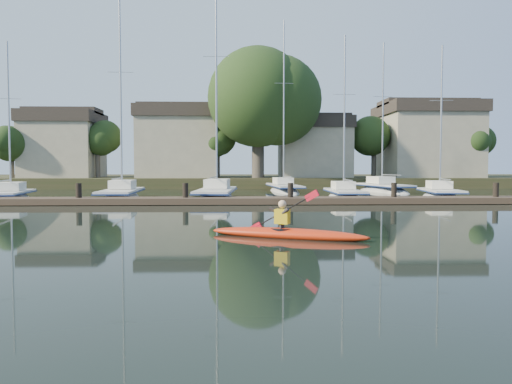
{
  "coord_description": "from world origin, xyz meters",
  "views": [
    {
      "loc": [
        -0.04,
        -14.43,
        2.17
      ],
      "look_at": [
        0.65,
        4.12,
        1.2
      ],
      "focal_mm": 35.0,
      "sensor_mm": 36.0,
      "label": 1
    }
  ],
  "objects_px": {
    "sailboat_1": "(122,202)",
    "sailboat_4": "(440,201)",
    "dock": "(238,200)",
    "sailboat_0": "(10,203)",
    "sailboat_2": "(216,202)",
    "sailboat_7": "(383,194)",
    "sailboat_3": "(344,201)",
    "kayak": "(287,231)",
    "sailboat_6": "(284,194)"
  },
  "relations": [
    {
      "from": "kayak",
      "to": "sailboat_2",
      "type": "xyz_separation_m",
      "value": [
        -2.88,
        17.96,
        -0.39
      ]
    },
    {
      "from": "dock",
      "to": "sailboat_0",
      "type": "distance_m",
      "value": 14.98
    },
    {
      "from": "sailboat_0",
      "to": "sailboat_3",
      "type": "height_order",
      "value": "sailboat_3"
    },
    {
      "from": "sailboat_2",
      "to": "sailboat_6",
      "type": "height_order",
      "value": "sailboat_2"
    },
    {
      "from": "sailboat_1",
      "to": "sailboat_4",
      "type": "bearing_deg",
      "value": -2.21
    },
    {
      "from": "sailboat_0",
      "to": "sailboat_6",
      "type": "distance_m",
      "value": 20.84
    },
    {
      "from": "sailboat_2",
      "to": "sailboat_3",
      "type": "relative_size",
      "value": 1.33
    },
    {
      "from": "dock",
      "to": "sailboat_2",
      "type": "distance_m",
      "value": 4.71
    },
    {
      "from": "sailboat_2",
      "to": "kayak",
      "type": "bearing_deg",
      "value": -77.28
    },
    {
      "from": "sailboat_3",
      "to": "sailboat_4",
      "type": "bearing_deg",
      "value": 1.36
    },
    {
      "from": "sailboat_1",
      "to": "sailboat_4",
      "type": "xyz_separation_m",
      "value": [
        21.37,
        0.29,
        0.01
      ]
    },
    {
      "from": "sailboat_0",
      "to": "sailboat_7",
      "type": "height_order",
      "value": "sailboat_7"
    },
    {
      "from": "sailboat_3",
      "to": "sailboat_7",
      "type": "bearing_deg",
      "value": 59.43
    },
    {
      "from": "kayak",
      "to": "dock",
      "type": "bearing_deg",
      "value": 119.34
    },
    {
      "from": "sailboat_6",
      "to": "sailboat_7",
      "type": "bearing_deg",
      "value": -8.84
    },
    {
      "from": "sailboat_7",
      "to": "sailboat_2",
      "type": "bearing_deg",
      "value": -158.6
    },
    {
      "from": "kayak",
      "to": "sailboat_4",
      "type": "height_order",
      "value": "sailboat_4"
    },
    {
      "from": "sailboat_3",
      "to": "sailboat_2",
      "type": "bearing_deg",
      "value": -176.53
    },
    {
      "from": "sailboat_1",
      "to": "sailboat_3",
      "type": "distance_m",
      "value": 14.8
    },
    {
      "from": "sailboat_0",
      "to": "sailboat_4",
      "type": "xyz_separation_m",
      "value": [
        28.21,
        1.06,
        -0.0
      ]
    },
    {
      "from": "dock",
      "to": "sailboat_4",
      "type": "distance_m",
      "value": 14.54
    },
    {
      "from": "sailboat_7",
      "to": "kayak",
      "type": "bearing_deg",
      "value": -122.54
    },
    {
      "from": "sailboat_1",
      "to": "sailboat_7",
      "type": "distance_m",
      "value": 21.54
    },
    {
      "from": "sailboat_6",
      "to": "sailboat_7",
      "type": "xyz_separation_m",
      "value": [
        8.28,
        -0.63,
        -0.02
      ]
    },
    {
      "from": "sailboat_1",
      "to": "sailboat_6",
      "type": "bearing_deg",
      "value": 35.01
    },
    {
      "from": "sailboat_0",
      "to": "sailboat_4",
      "type": "bearing_deg",
      "value": -7.34
    },
    {
      "from": "kayak",
      "to": "sailboat_2",
      "type": "relative_size",
      "value": 0.3
    },
    {
      "from": "kayak",
      "to": "dock",
      "type": "distance_m",
      "value": 13.57
    },
    {
      "from": "sailboat_0",
      "to": "sailboat_1",
      "type": "height_order",
      "value": "sailboat_1"
    },
    {
      "from": "sailboat_3",
      "to": "dock",
      "type": "bearing_deg",
      "value": -144.85
    },
    {
      "from": "sailboat_0",
      "to": "sailboat_7",
      "type": "bearing_deg",
      "value": 9.47
    },
    {
      "from": "kayak",
      "to": "sailboat_0",
      "type": "bearing_deg",
      "value": 156.0
    },
    {
      "from": "dock",
      "to": "sailboat_3",
      "type": "bearing_deg",
      "value": 33.87
    },
    {
      "from": "sailboat_0",
      "to": "sailboat_1",
      "type": "bearing_deg",
      "value": -3.05
    },
    {
      "from": "kayak",
      "to": "sailboat_3",
      "type": "bearing_deg",
      "value": 95.92
    },
    {
      "from": "sailboat_1",
      "to": "sailboat_3",
      "type": "xyz_separation_m",
      "value": [
        14.8,
        0.28,
        0.01
      ]
    },
    {
      "from": "sailboat_0",
      "to": "sailboat_2",
      "type": "xyz_separation_m",
      "value": [
        13.06,
        0.72,
        -0.02
      ]
    },
    {
      "from": "sailboat_0",
      "to": "sailboat_6",
      "type": "xyz_separation_m",
      "value": [
        18.39,
        9.8,
        0.0
      ]
    },
    {
      "from": "sailboat_7",
      "to": "sailboat_6",
      "type": "bearing_deg",
      "value": 165.24
    },
    {
      "from": "kayak",
      "to": "dock",
      "type": "xyz_separation_m",
      "value": [
        -1.44,
        13.49,
        0.01
      ]
    },
    {
      "from": "sailboat_3",
      "to": "kayak",
      "type": "bearing_deg",
      "value": -106.04
    },
    {
      "from": "sailboat_6",
      "to": "sailboat_3",
      "type": "bearing_deg",
      "value": -74.13
    },
    {
      "from": "kayak",
      "to": "sailboat_6",
      "type": "xyz_separation_m",
      "value": [
        2.46,
        27.03,
        -0.37
      ]
    },
    {
      "from": "sailboat_4",
      "to": "sailboat_7",
      "type": "xyz_separation_m",
      "value": [
        -1.53,
        8.11,
        -0.02
      ]
    },
    {
      "from": "sailboat_4",
      "to": "sailboat_3",
      "type": "bearing_deg",
      "value": -171.88
    },
    {
      "from": "dock",
      "to": "sailboat_3",
      "type": "distance_m",
      "value": 8.61
    },
    {
      "from": "sailboat_1",
      "to": "sailboat_6",
      "type": "relative_size",
      "value": 0.92
    },
    {
      "from": "sailboat_2",
      "to": "sailboat_7",
      "type": "height_order",
      "value": "sailboat_2"
    },
    {
      "from": "dock",
      "to": "sailboat_4",
      "type": "relative_size",
      "value": 2.95
    },
    {
      "from": "dock",
      "to": "sailboat_2",
      "type": "bearing_deg",
      "value": 107.81
    }
  ]
}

